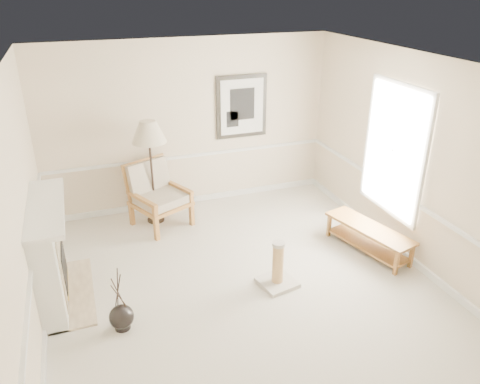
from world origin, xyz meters
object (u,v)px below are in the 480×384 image
(floor_vase, at_px, (122,318))
(scratching_post, at_px, (278,272))
(floor_lamp, at_px, (149,135))
(bench, at_px, (369,235))
(armchair, at_px, (156,191))

(floor_vase, xyz_separation_m, scratching_post, (2.06, 0.18, 0.05))
(floor_vase, relative_size, scratching_post, 1.30)
(floor_lamp, relative_size, bench, 1.17)
(armchair, height_order, scratching_post, armchair)
(floor_vase, height_order, scratching_post, floor_vase)
(armchair, bearing_deg, floor_lamp, 83.69)
(bench, relative_size, scratching_post, 2.28)
(floor_lamp, xyz_separation_m, scratching_post, (1.21, -2.35, -1.32))
(scratching_post, bearing_deg, armchair, 117.46)
(floor_lamp, height_order, bench, floor_lamp)
(floor_vase, bearing_deg, scratching_post, 4.98)
(floor_lamp, bearing_deg, floor_vase, -108.65)
(bench, bearing_deg, armchair, 145.18)
(floor_vase, distance_m, bench, 3.72)
(scratching_post, bearing_deg, bench, 11.46)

